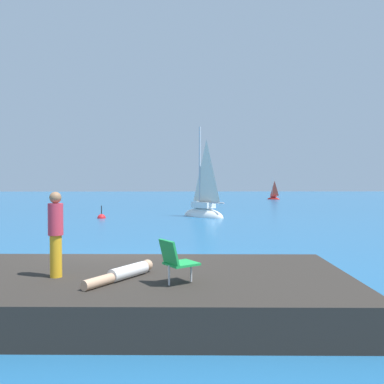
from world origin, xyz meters
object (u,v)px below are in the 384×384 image
at_px(marker_buoy, 101,218).
at_px(beach_chair, 176,259).
at_px(person_sunbather, 124,273).
at_px(sailboat_near, 203,211).
at_px(person_standing, 56,232).
at_px(sailboat_far, 274,198).

bearing_deg(marker_buoy, beach_chair, -74.42).
xyz_separation_m(person_sunbather, beach_chair, (0.98, -0.37, 0.33)).
bearing_deg(sailboat_near, marker_buoy, 55.24).
relative_size(person_standing, beach_chair, 2.03).
bearing_deg(marker_buoy, person_sunbather, -76.86).
bearing_deg(person_standing, person_sunbather, -169.42).
bearing_deg(person_standing, marker_buoy, -62.16).
bearing_deg(beach_chair, person_sunbather, 125.81).
distance_m(sailboat_near, sailboat_far, 27.32).
height_order(person_sunbather, person_standing, person_standing).
height_order(sailboat_far, marker_buoy, sailboat_far).
bearing_deg(sailboat_far, person_sunbather, 105.21).
bearing_deg(sailboat_far, marker_buoy, 87.43).
bearing_deg(person_sunbather, person_standing, -63.98).
bearing_deg(sailboat_near, person_sunbather, 130.61).
height_order(person_standing, marker_buoy, person_standing).
xyz_separation_m(sailboat_near, person_standing, (-3.71, -20.02, 1.19)).
xyz_separation_m(sailboat_near, person_sunbather, (-2.40, -20.20, 0.44)).
height_order(sailboat_far, beach_chair, sailboat_far).
bearing_deg(marker_buoy, person_standing, -80.53).
xyz_separation_m(sailboat_far, beach_chair, (-11.96, -45.78, 0.97)).
distance_m(person_sunbather, beach_chair, 1.09).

